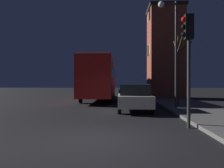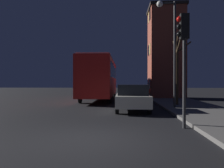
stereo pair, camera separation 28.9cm
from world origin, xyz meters
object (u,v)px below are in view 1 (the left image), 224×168
(traffic_light, at_px, (188,46))
(car_mid_lane, at_px, (129,92))
(car_near_lane, at_px, (134,97))
(bus, at_px, (100,76))
(bare_tree, at_px, (178,68))
(streetlamp, at_px, (171,38))

(traffic_light, relative_size, car_mid_lane, 0.99)
(traffic_light, bearing_deg, car_near_lane, 109.70)
(car_near_lane, height_order, car_mid_lane, car_near_lane)
(traffic_light, xyz_separation_m, bus, (-4.38, 12.87, -0.71))
(bus, bearing_deg, bare_tree, -44.58)
(streetlamp, xyz_separation_m, car_near_lane, (-2.30, -0.80, -3.56))
(traffic_light, bearing_deg, bare_tree, 78.11)
(bus, distance_m, car_near_lane, 8.83)
(bare_tree, height_order, bus, bare_tree)
(bare_tree, bearing_deg, bus, 135.42)
(bus, bearing_deg, car_near_lane, -71.69)
(traffic_light, bearing_deg, streetlamp, 83.12)
(streetlamp, bearing_deg, traffic_light, -96.88)
(car_mid_lane, bearing_deg, bus, 161.68)
(bare_tree, relative_size, bus, 0.42)
(bare_tree, bearing_deg, car_near_lane, -141.72)
(bare_tree, distance_m, car_near_lane, 4.39)
(bare_tree, xyz_separation_m, car_near_lane, (-3.14, -2.48, -1.81))
(bus, bearing_deg, car_mid_lane, -18.32)
(streetlamp, xyz_separation_m, bare_tree, (0.84, 1.68, -1.75))
(car_near_lane, relative_size, car_mid_lane, 0.92)
(car_near_lane, distance_m, car_mid_lane, 7.37)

